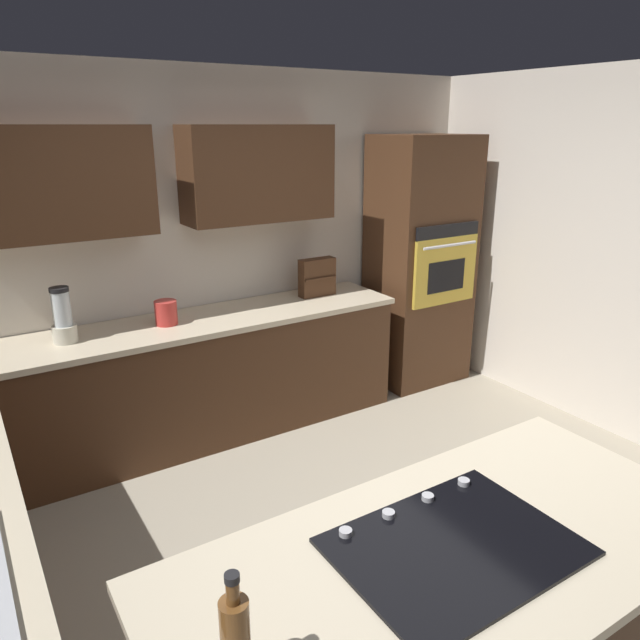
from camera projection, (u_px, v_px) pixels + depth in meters
ground_plane at (362, 560)px, 3.15m from camera, size 14.00×14.00×0.00m
wall_back at (192, 235)px, 4.31m from camera, size 6.00×0.44×2.60m
wall_left at (619, 257)px, 4.23m from camera, size 0.10×4.00×2.60m
lower_cabinets_back at (213, 379)px, 4.35m from camera, size 2.80×0.60×0.86m
countertop_back at (210, 321)px, 4.21m from camera, size 2.84×0.64×0.04m
island_top at (454, 554)px, 1.92m from camera, size 1.97×0.91×0.04m
wall_oven at (420, 263)px, 5.14m from camera, size 0.80×0.66×2.12m
cooktop at (454, 546)px, 1.92m from camera, size 0.76×0.56×0.03m
blender at (63, 319)px, 3.69m from camera, size 0.15×0.15×0.35m
spice_rack at (317, 277)px, 4.70m from camera, size 0.29×0.11×0.30m
kettle at (166, 313)px, 4.04m from camera, size 0.15×0.15×0.17m
oil_bottle at (235, 640)px, 1.42m from camera, size 0.07×0.07×0.32m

